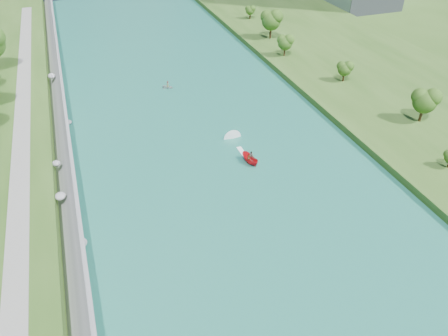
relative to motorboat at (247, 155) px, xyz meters
name	(u,v)px	position (x,y,z in m)	size (l,w,h in m)	color
ground	(250,219)	(-5.69, -15.44, -0.79)	(260.00, 260.00, 0.00)	#2D5119
river_water	(209,151)	(-5.69, 4.56, -0.74)	(55.00, 240.00, 0.10)	#196154
berm_east	(425,107)	(43.81, 4.56, -0.04)	(44.00, 240.00, 1.50)	#2D5119
riprap_bank	(65,172)	(-31.53, 4.00, 1.00)	(4.39, 236.00, 4.20)	slate
riverside_path	(20,170)	(-38.19, 4.56, 2.76)	(3.00, 200.00, 0.10)	gray
trees_east	(403,103)	(32.70, -0.49, 5.16)	(15.11, 135.46, 10.34)	#254412
motorboat	(247,155)	(0.00, 0.00, 0.00)	(3.60, 19.00, 2.04)	red
raft	(168,86)	(-6.50, 34.09, -0.32)	(3.41, 3.31, 1.67)	#95999E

